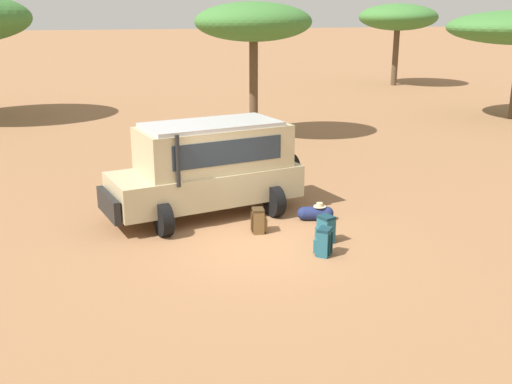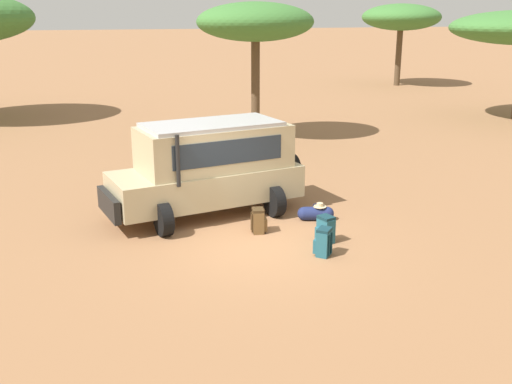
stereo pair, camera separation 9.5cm
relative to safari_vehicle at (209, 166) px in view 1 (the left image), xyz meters
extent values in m
plane|color=#936642|center=(0.56, -2.46, -1.29)|extent=(320.00, 320.00, 0.00)
cube|color=tan|center=(-0.11, -0.02, -0.47)|extent=(5.18, 2.84, 0.84)
cube|color=tan|center=(0.14, 0.03, 0.50)|extent=(4.10, 2.51, 1.10)
cube|color=#232D38|center=(-1.35, -0.28, 0.45)|extent=(0.37, 1.54, 0.77)
cube|color=#232D38|center=(0.32, -0.86, 0.55)|extent=(2.89, 0.63, 0.60)
cube|color=#232D38|center=(-0.04, 0.91, 0.55)|extent=(2.89, 0.63, 0.60)
cube|color=#B7B7B7|center=(0.09, 0.02, 1.10)|extent=(3.70, 2.36, 0.10)
cube|color=black|center=(-2.62, -0.54, -0.64)|extent=(0.48, 1.61, 0.56)
cylinder|color=black|center=(-0.99, -1.19, 0.50)|extent=(0.10, 0.10, 1.25)
cylinder|color=black|center=(-1.40, -1.27, -0.89)|extent=(0.43, 0.84, 0.80)
cylinder|color=black|center=(-1.79, 0.62, -0.89)|extent=(0.43, 0.84, 0.80)
cylinder|color=black|center=(1.58, -0.67, -0.89)|extent=(0.43, 0.84, 0.80)
cylinder|color=black|center=(1.19, 1.23, -0.89)|extent=(0.43, 0.84, 0.80)
cylinder|color=black|center=(2.43, 0.50, -0.32)|extent=(0.36, 0.77, 0.74)
cube|color=#235B6B|center=(1.81, -3.49, -1.01)|extent=(0.43, 0.44, 0.57)
cube|color=#235B6B|center=(1.68, -3.38, -1.08)|extent=(0.24, 0.26, 0.31)
cube|color=#13323A|center=(1.81, -3.49, -0.69)|extent=(0.43, 0.44, 0.07)
cylinder|color=#13323A|center=(1.86, -3.65, -1.01)|extent=(0.04, 0.04, 0.48)
cylinder|color=#13323A|center=(1.97, -3.52, -1.01)|extent=(0.04, 0.04, 0.48)
cube|color=#235B6B|center=(2.15, -2.77, -1.01)|extent=(0.37, 0.44, 0.58)
cube|color=#235B6B|center=(1.98, -2.82, -1.08)|extent=(0.17, 0.29, 0.32)
cube|color=#13323A|center=(2.15, -2.77, -0.69)|extent=(0.38, 0.43, 0.07)
cylinder|color=#13323A|center=(2.32, -2.80, -1.01)|extent=(0.04, 0.04, 0.49)
cylinder|color=#13323A|center=(2.27, -2.64, -1.01)|extent=(0.04, 0.04, 0.49)
cube|color=brown|center=(0.82, -1.72, -1.02)|extent=(0.31, 0.40, 0.54)
cube|color=brown|center=(0.99, -1.74, -1.09)|extent=(0.12, 0.28, 0.30)
cube|color=#3A2A16|center=(0.82, -1.72, -0.72)|extent=(0.32, 0.39, 0.07)
cylinder|color=#3A2A16|center=(0.68, -1.61, -1.02)|extent=(0.04, 0.04, 0.46)
cylinder|color=#3A2A16|center=(0.66, -1.78, -1.02)|extent=(0.04, 0.04, 0.46)
cylinder|color=navy|center=(2.50, -1.26, -1.12)|extent=(0.67, 0.49, 0.35)
sphere|color=navy|center=(2.79, -1.33, -1.12)|extent=(0.34, 0.34, 0.34)
sphere|color=navy|center=(2.21, -1.18, -1.12)|extent=(0.34, 0.34, 0.34)
torus|color=#121834|center=(2.50, -1.26, -0.93)|extent=(0.16, 0.07, 0.16)
cylinder|color=beige|center=(2.59, -1.28, -0.93)|extent=(0.34, 0.34, 0.02)
cylinder|color=beige|center=(2.59, -1.28, -0.89)|extent=(0.17, 0.17, 0.09)
cylinder|color=brown|center=(3.82, 8.92, 0.74)|extent=(0.35, 0.35, 4.08)
ellipsoid|color=#3D7533|center=(3.82, 8.92, 3.44)|extent=(4.72, 4.16, 1.55)
cylinder|color=brown|center=(18.68, 23.95, 0.67)|extent=(0.42, 0.42, 3.93)
ellipsoid|color=#3D7533|center=(18.68, 23.95, 3.40)|extent=(5.35, 5.71, 1.82)
camera|label=1|loc=(-3.11, -14.79, 3.90)|focal=42.00mm
camera|label=2|loc=(-3.02, -14.81, 3.90)|focal=42.00mm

